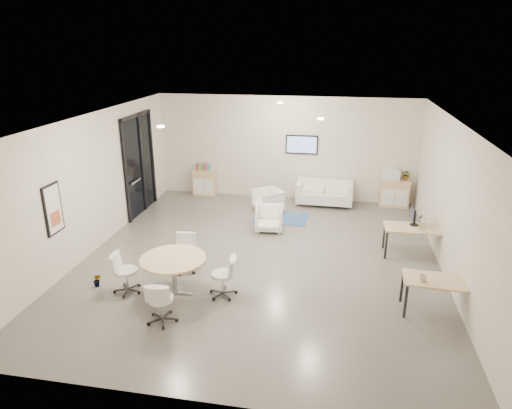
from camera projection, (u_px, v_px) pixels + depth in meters
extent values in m
cube|color=#605C58|center=(261.00, 275.00, 10.64)|extent=(8.00, 9.00, 0.80)
cube|color=white|center=(261.00, 100.00, 9.29)|extent=(8.00, 9.00, 0.80)
cube|color=beige|center=(287.00, 146.00, 14.50)|extent=(8.00, 0.80, 3.20)
cube|color=beige|center=(191.00, 320.00, 5.43)|extent=(8.00, 0.80, 3.20)
cube|color=beige|center=(77.00, 183.00, 10.71)|extent=(0.80, 9.00, 3.20)
cube|color=beige|center=(475.00, 206.00, 9.22)|extent=(0.80, 9.00, 3.20)
cube|color=black|center=(139.00, 164.00, 13.01)|extent=(0.02, 1.90, 2.85)
cube|color=black|center=(136.00, 115.00, 12.54)|extent=(0.06, 1.90, 0.08)
cube|color=black|center=(126.00, 173.00, 12.16)|extent=(0.06, 0.08, 2.85)
cube|color=black|center=(152.00, 157.00, 13.85)|extent=(0.06, 0.08, 2.85)
cube|color=black|center=(142.00, 163.00, 13.15)|extent=(0.06, 0.07, 2.85)
cube|color=#B2B2B7|center=(136.00, 181.00, 12.71)|extent=(0.04, 0.60, 0.05)
cube|color=black|center=(53.00, 209.00, 9.17)|extent=(0.04, 0.54, 1.04)
cube|color=white|center=(54.00, 209.00, 9.17)|extent=(0.01, 0.46, 0.96)
cube|color=#C05539|center=(56.00, 218.00, 9.24)|extent=(0.01, 0.32, 0.30)
cube|color=black|center=(302.00, 145.00, 13.96)|extent=(0.98, 0.05, 0.58)
cube|color=#8096DD|center=(302.00, 145.00, 13.94)|extent=(0.90, 0.01, 0.50)
cylinder|color=#FFEAC6|center=(161.00, 127.00, 8.81)|extent=(0.14, 0.14, 0.03)
cylinder|color=#FFEAC6|center=(321.00, 119.00, 9.69)|extent=(0.14, 0.14, 0.03)
cylinder|color=#FFEAC6|center=(280.00, 103.00, 12.21)|extent=(0.14, 0.14, 0.03)
cube|color=tan|center=(205.00, 183.00, 14.77)|extent=(0.74, 0.37, 0.83)
cube|color=white|center=(198.00, 187.00, 14.65)|extent=(0.31, 0.02, 0.50)
cube|color=white|center=(208.00, 187.00, 14.59)|extent=(0.31, 0.02, 0.50)
cube|color=tan|center=(394.00, 193.00, 13.75)|extent=(0.84, 0.39, 0.84)
cube|color=white|center=(388.00, 197.00, 13.62)|extent=(0.35, 0.02, 0.51)
cube|color=white|center=(401.00, 198.00, 13.56)|extent=(0.35, 0.02, 0.51)
cube|color=red|center=(197.00, 167.00, 14.63)|extent=(0.04, 0.14, 0.22)
cube|color=#337FCC|center=(199.00, 167.00, 14.62)|extent=(0.04, 0.14, 0.22)
cube|color=gold|center=(201.00, 167.00, 14.61)|extent=(0.04, 0.14, 0.22)
cube|color=#4CB24C|center=(202.00, 167.00, 14.60)|extent=(0.04, 0.14, 0.22)
cube|color=#CC6619|center=(204.00, 167.00, 14.59)|extent=(0.04, 0.14, 0.22)
cube|color=purple|center=(206.00, 167.00, 14.58)|extent=(0.04, 0.14, 0.22)
cube|color=#E54C7F|center=(207.00, 167.00, 14.57)|extent=(0.04, 0.14, 0.22)
cube|color=teal|center=(209.00, 167.00, 14.57)|extent=(0.04, 0.14, 0.22)
cube|color=white|center=(391.00, 175.00, 13.59)|extent=(0.51, 0.43, 0.29)
cube|color=white|center=(391.00, 169.00, 13.53)|extent=(0.38, 0.32, 0.06)
cube|color=white|center=(324.00, 196.00, 13.93)|extent=(1.69, 0.86, 0.31)
cube|color=white|center=(325.00, 184.00, 14.12)|extent=(1.68, 0.21, 0.31)
cube|color=white|center=(299.00, 190.00, 14.01)|extent=(0.16, 0.84, 0.63)
cube|color=white|center=(350.00, 193.00, 13.75)|extent=(0.16, 0.84, 0.63)
cube|color=#2D508B|center=(280.00, 218.00, 12.97)|extent=(1.55, 1.09, 0.01)
imported|color=white|center=(268.00, 200.00, 13.31)|extent=(0.98, 0.99, 0.75)
imported|color=white|center=(269.00, 217.00, 12.00)|extent=(0.76, 0.72, 0.72)
cube|color=tan|center=(415.00, 228.00, 10.47)|extent=(1.36, 0.69, 0.04)
cube|color=black|center=(386.00, 245.00, 10.42)|extent=(0.05, 0.05, 0.67)
cube|color=black|center=(444.00, 250.00, 10.21)|extent=(0.05, 0.05, 0.67)
cube|color=black|center=(384.00, 235.00, 10.96)|extent=(0.05, 0.05, 0.67)
cube|color=black|center=(439.00, 239.00, 10.75)|extent=(0.05, 0.05, 0.67)
cube|color=tan|center=(440.00, 281.00, 8.23)|extent=(1.32, 0.71, 0.04)
cube|color=black|center=(406.00, 302.00, 8.19)|extent=(0.05, 0.05, 0.64)
cube|color=black|center=(477.00, 309.00, 7.99)|extent=(0.05, 0.05, 0.64)
cube|color=black|center=(402.00, 287.00, 8.70)|extent=(0.05, 0.05, 0.64)
cube|color=black|center=(469.00, 292.00, 8.50)|extent=(0.05, 0.05, 0.64)
cylinder|color=black|center=(414.00, 225.00, 10.60)|extent=(0.20, 0.20, 0.02)
cube|color=black|center=(415.00, 220.00, 10.55)|extent=(0.04, 0.03, 0.24)
cube|color=black|center=(413.00, 214.00, 10.51)|extent=(0.03, 0.50, 0.32)
cylinder|color=tan|center=(173.00, 259.00, 8.83)|extent=(1.28, 1.28, 0.04)
cylinder|color=#B2B2B7|center=(174.00, 277.00, 8.96)|extent=(0.10, 0.10, 0.74)
cube|color=#B2B2B7|center=(175.00, 293.00, 9.08)|extent=(0.75, 0.06, 0.03)
cube|color=#B2B2B7|center=(175.00, 293.00, 9.08)|extent=(0.06, 0.75, 0.03)
imported|color=#3F7F3F|center=(406.00, 176.00, 13.53)|extent=(0.38, 0.40, 0.26)
imported|color=#3F7F3F|center=(98.00, 284.00, 9.31)|extent=(0.16, 0.29, 0.13)
imported|color=white|center=(423.00, 278.00, 8.17)|extent=(0.15, 0.13, 0.14)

